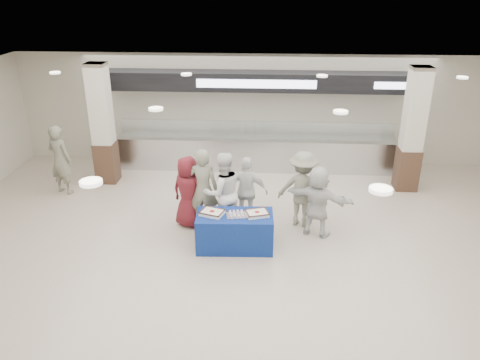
# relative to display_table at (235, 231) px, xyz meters

# --- Properties ---
(ground) EXTENTS (14.00, 14.00, 0.00)m
(ground) POSITION_rel_display_table_xyz_m (0.28, -0.96, -0.38)
(ground) COLOR beige
(ground) RESTS_ON ground
(serving_line) EXTENTS (8.70, 0.85, 2.80)m
(serving_line) POSITION_rel_display_table_xyz_m (0.29, 4.44, 0.78)
(serving_line) COLOR silver
(serving_line) RESTS_ON ground
(column_left) EXTENTS (0.55, 0.55, 3.20)m
(column_left) POSITION_rel_display_table_xyz_m (-3.72, 3.24, 1.15)
(column_left) COLOR #3C261B
(column_left) RESTS_ON ground
(column_right) EXTENTS (0.55, 0.55, 3.20)m
(column_right) POSITION_rel_display_table_xyz_m (4.28, 3.24, 1.15)
(column_right) COLOR #3C261B
(column_right) RESTS_ON ground
(display_table) EXTENTS (1.58, 0.84, 0.75)m
(display_table) POSITION_rel_display_table_xyz_m (0.00, 0.00, 0.00)
(display_table) COLOR navy
(display_table) RESTS_ON ground
(sheet_cake_left) EXTENTS (0.53, 0.47, 0.09)m
(sheet_cake_left) POSITION_rel_display_table_xyz_m (-0.46, -0.01, 0.42)
(sheet_cake_left) COLOR white
(sheet_cake_left) RESTS_ON display_table
(sheet_cake_right) EXTENTS (0.52, 0.45, 0.09)m
(sheet_cake_right) POSITION_rel_display_table_xyz_m (0.45, 0.01, 0.42)
(sheet_cake_right) COLOR white
(sheet_cake_right) RESTS_ON display_table
(cupcake_tray) EXTENTS (0.44, 0.36, 0.06)m
(cupcake_tray) POSITION_rel_display_table_xyz_m (0.04, -0.03, 0.41)
(cupcake_tray) COLOR #BBBABF
(cupcake_tray) RESTS_ON display_table
(civilian_maroon) EXTENTS (0.94, 0.80, 1.63)m
(civilian_maroon) POSITION_rel_display_table_xyz_m (-1.09, 0.89, 0.44)
(civilian_maroon) COLOR maroon
(civilian_maroon) RESTS_ON ground
(soldier_a) EXTENTS (0.69, 0.47, 1.86)m
(soldier_a) POSITION_rel_display_table_xyz_m (-0.75, 0.80, 0.55)
(soldier_a) COLOR slate
(soldier_a) RESTS_ON ground
(chef_tall) EXTENTS (1.09, 0.99, 1.81)m
(chef_tall) POSITION_rel_display_table_xyz_m (-0.31, 0.73, 0.53)
(chef_tall) COLOR white
(chef_tall) RESTS_ON ground
(chef_short) EXTENTS (0.98, 0.51, 1.59)m
(chef_short) POSITION_rel_display_table_xyz_m (0.20, 1.06, 0.42)
(chef_short) COLOR white
(chef_short) RESTS_ON ground
(soldier_b) EXTENTS (1.25, 0.92, 1.74)m
(soldier_b) POSITION_rel_display_table_xyz_m (1.42, 1.08, 0.49)
(soldier_b) COLOR slate
(soldier_b) RESTS_ON ground
(civilian_white) EXTENTS (1.53, 1.02, 1.58)m
(civilian_white) POSITION_rel_display_table_xyz_m (1.72, 0.64, 0.42)
(civilian_white) COLOR silver
(civilian_white) RESTS_ON ground
(soldier_bg) EXTENTS (0.77, 0.64, 1.81)m
(soldier_bg) POSITION_rel_display_table_xyz_m (-4.62, 2.43, 0.53)
(soldier_bg) COLOR slate
(soldier_bg) RESTS_ON ground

